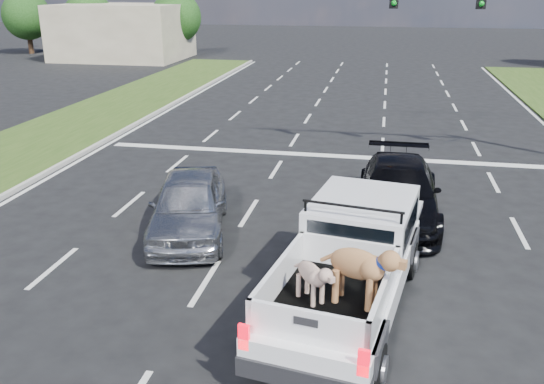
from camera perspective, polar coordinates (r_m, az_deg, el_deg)
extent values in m
plane|color=black|center=(11.91, 1.55, -9.74)|extent=(160.00, 160.00, 0.00)
cube|color=silver|center=(18.59, -11.43, 1.02)|extent=(0.12, 60.00, 0.01)
cube|color=silver|center=(17.59, -0.81, 0.34)|extent=(0.12, 60.00, 0.01)
cube|color=silver|center=(17.25, 10.64, -0.41)|extent=(0.12, 60.00, 0.01)
cube|color=silver|center=(17.62, 22.07, -1.15)|extent=(0.12, 60.00, 0.01)
cube|color=silver|center=(20.18, -20.81, 1.60)|extent=(0.15, 60.00, 0.01)
cube|color=silver|center=(21.13, 6.08, 3.59)|extent=(17.00, 0.45, 0.01)
cube|color=#A39F96|center=(20.30, -21.44, 1.80)|extent=(0.15, 60.00, 0.14)
cube|color=beige|center=(51.18, -14.55, 15.12)|extent=(10.00, 8.00, 4.40)
cylinder|color=#332114|center=(57.89, -22.84, 13.60)|extent=(0.44, 0.44, 2.16)
sphere|color=#15350E|center=(57.75, -23.14, 15.77)|extent=(4.20, 4.20, 4.20)
cylinder|color=#332114|center=(54.84, -17.44, 13.95)|extent=(0.44, 0.44, 2.16)
sphere|color=#15350E|center=(54.69, -17.69, 16.25)|extent=(4.20, 4.20, 4.20)
cylinder|color=#332114|center=(51.58, -9.33, 14.25)|extent=(0.44, 0.44, 2.16)
sphere|color=#15350E|center=(51.42, -9.47, 16.71)|extent=(4.20, 4.20, 4.20)
cylinder|color=black|center=(9.66, -1.06, -14.73)|extent=(0.42, 0.83, 0.80)
cylinder|color=black|center=(9.27, 9.98, -16.74)|extent=(0.42, 0.83, 0.80)
cylinder|color=black|center=(12.87, 5.25, -5.44)|extent=(0.42, 0.83, 0.80)
cylinder|color=black|center=(12.59, 13.34, -6.55)|extent=(0.42, 0.83, 0.80)
cube|color=white|center=(10.91, 7.32, -8.71)|extent=(2.86, 5.81, 0.55)
cube|color=white|center=(11.77, 8.95, -2.71)|extent=(2.29, 2.69, 0.90)
cube|color=black|center=(10.68, 7.65, -4.86)|extent=(1.61, 0.29, 0.65)
cylinder|color=black|center=(10.57, 7.97, -1.45)|extent=(1.87, 0.36, 0.05)
cube|color=black|center=(9.75, 5.67, -10.75)|extent=(2.27, 2.94, 0.06)
cube|color=white|center=(9.82, 0.66, -8.36)|extent=(0.51, 2.65, 0.55)
cube|color=white|center=(9.45, 11.04, -9.98)|extent=(0.51, 2.65, 0.55)
cube|color=white|center=(8.52, 3.44, -13.19)|extent=(1.86, 0.38, 0.55)
cube|color=red|center=(8.74, -2.80, -14.15)|extent=(0.18, 0.09, 0.42)
cube|color=red|center=(8.32, 9.06, -16.38)|extent=(0.18, 0.09, 0.42)
cube|color=black|center=(8.83, 3.04, -17.68)|extent=(2.04, 0.63, 0.31)
imported|color=#A9ABB0|center=(14.39, -8.25, -1.22)|extent=(2.78, 4.74, 1.51)
imported|color=black|center=(15.52, 12.36, 0.06)|extent=(2.11, 5.16, 1.50)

